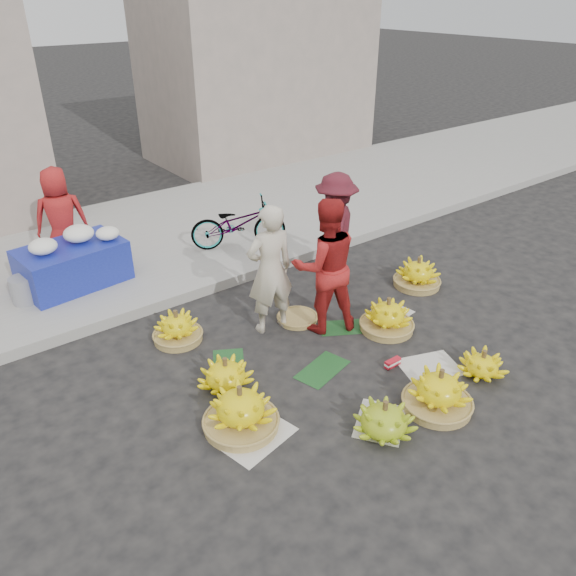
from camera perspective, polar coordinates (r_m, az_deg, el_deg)
ground at (r=6.56m, az=3.04°, el=-7.14°), size 80.00×80.00×0.00m
curb at (r=8.07m, az=-7.02°, el=0.61°), size 40.00×0.25×0.15m
sidewalk at (r=9.79m, az=-13.39°, el=5.11°), size 40.00×4.00×0.12m
building_right at (r=14.26m, az=-3.21°, el=23.16°), size 5.00×3.00×5.00m
newspaper_scatter at (r=6.10m, az=7.95°, el=-10.54°), size 3.20×1.80×0.00m
banana_leaves at (r=6.63m, az=1.26°, el=-6.62°), size 2.00×1.00×0.00m
banana_bunch_0 at (r=5.54m, az=-4.85°, el=-12.20°), size 0.73×0.73×0.49m
banana_bunch_1 at (r=5.56m, az=9.74°, el=-13.02°), size 0.79×0.79×0.39m
banana_bunch_2 at (r=5.95m, az=15.07°, el=-10.11°), size 0.81×0.81×0.47m
banana_bunch_3 at (r=6.59m, az=19.13°, el=-7.34°), size 0.56×0.56×0.32m
banana_bunch_4 at (r=7.07m, az=10.08°, el=-2.83°), size 0.72×0.72×0.45m
banana_bunch_5 at (r=8.20m, az=13.05°, el=1.45°), size 0.75×0.75×0.45m
banana_bunch_6 at (r=6.08m, az=-6.35°, el=-8.69°), size 0.74×0.74×0.37m
banana_bunch_7 at (r=6.91m, az=-11.20°, el=-3.99°), size 0.67×0.67×0.41m
basket_spare at (r=7.23m, az=0.96°, el=-3.11°), size 0.54×0.54×0.06m
incense_stack at (r=6.51m, az=10.59°, el=-7.49°), size 0.21×0.07×0.08m
vendor_cream at (r=6.69m, az=-1.84°, el=1.84°), size 0.65×0.49×1.64m
vendor_red at (r=6.73m, az=3.79°, el=2.25°), size 1.01×0.91×1.70m
man_striped at (r=7.88m, az=4.82°, el=5.91°), size 1.19×1.12×1.61m
flower_table at (r=8.29m, az=-21.00°, el=2.49°), size 1.45×1.00×0.79m
grey_bucket at (r=8.11m, az=-25.30°, el=-0.18°), size 0.32×0.32×0.36m
flower_vendor at (r=8.71m, az=-22.06°, el=6.57°), size 0.83×0.66×1.49m
bicycle at (r=8.88m, az=-5.06°, el=6.53°), size 1.11×1.58×0.79m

